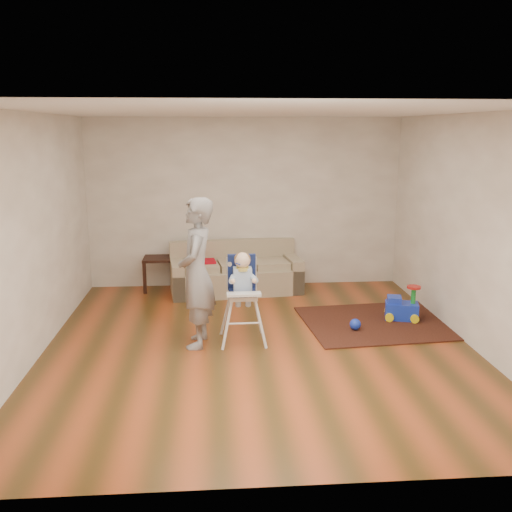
{
  "coord_description": "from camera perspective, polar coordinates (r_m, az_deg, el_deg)",
  "views": [
    {
      "loc": [
        -0.51,
        -6.37,
        2.51
      ],
      "look_at": [
        0.0,
        0.4,
        1.0
      ],
      "focal_mm": 40.0,
      "sensor_mm": 36.0,
      "label": 1
    }
  ],
  "objects": [
    {
      "name": "room_envelope",
      "position": [
        6.94,
        -0.08,
        7.3
      ],
      "size": [
        5.04,
        5.52,
        2.72
      ],
      "color": "beige",
      "rests_on": "ground"
    },
    {
      "name": "side_table",
      "position": [
        9.23,
        -9.46,
        -1.69
      ],
      "size": [
        0.53,
        0.53,
        0.53
      ],
      "primitive_type": null,
      "color": "black",
      "rests_on": "ground"
    },
    {
      "name": "area_rug",
      "position": [
        7.81,
        12.84,
        -6.46
      ],
      "size": [
        2.26,
        1.78,
        0.02
      ],
      "primitive_type": "cube",
      "rotation": [
        0.0,
        0.0,
        0.09
      ],
      "color": "black",
      "rests_on": "ground"
    },
    {
      "name": "ground",
      "position": [
        6.86,
        0.26,
        -8.91
      ],
      "size": [
        5.5,
        5.5,
        0.0
      ],
      "primitive_type": "plane",
      "color": "#452F11",
      "rests_on": "ground"
    },
    {
      "name": "adult",
      "position": [
        6.65,
        -5.96,
        -1.72
      ],
      "size": [
        0.47,
        0.67,
        1.76
      ],
      "primitive_type": "imported",
      "rotation": [
        0.0,
        0.0,
        -1.65
      ],
      "color": "gray",
      "rests_on": "ground"
    },
    {
      "name": "high_chair",
      "position": [
        6.82,
        -1.34,
        -4.31
      ],
      "size": [
        0.52,
        0.52,
        1.11
      ],
      "rotation": [
        0.0,
        0.0,
        0.02
      ],
      "color": "silver",
      "rests_on": "ground"
    },
    {
      "name": "sofa",
      "position": [
        8.93,
        -2.05,
        -1.19
      ],
      "size": [
        2.1,
        1.06,
        0.78
      ],
      "rotation": [
        0.0,
        0.0,
        0.12
      ],
      "color": "tan",
      "rests_on": "ground"
    },
    {
      "name": "toy_ball",
      "position": [
        7.4,
        9.9,
        -6.75
      ],
      "size": [
        0.14,
        0.14,
        0.14
      ],
      "primitive_type": "sphere",
      "color": "#1936CE",
      "rests_on": "area_rug"
    },
    {
      "name": "ride_on_toy",
      "position": [
        7.9,
        14.39,
        -4.48
      ],
      "size": [
        0.49,
        0.4,
        0.47
      ],
      "primitive_type": null,
      "rotation": [
        0.0,
        0.0,
        -0.25
      ],
      "color": "#1936CE",
      "rests_on": "area_rug"
    }
  ]
}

